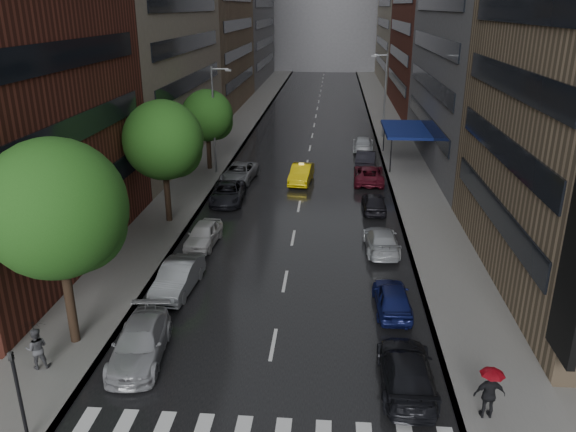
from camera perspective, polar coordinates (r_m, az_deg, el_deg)
name	(u,v)px	position (r m, az deg, el deg)	size (l,w,h in m)	color
ground	(262,406)	(21.85, -2.68, -18.69)	(220.00, 220.00, 0.00)	gray
road	(314,128)	(68.21, 2.62, 8.88)	(14.00, 140.00, 0.01)	black
sidewalk_left	(239,127)	(69.09, -4.95, 9.04)	(4.00, 140.00, 0.15)	gray
sidewalk_right	(389,129)	(68.48, 10.25, 8.69)	(4.00, 140.00, 0.15)	gray
tree_near	(56,209)	(24.17, -22.54, 0.66)	(5.72, 5.72, 9.11)	#382619
tree_mid	(163,140)	(37.43, -12.57, 7.51)	(5.20, 5.20, 8.28)	#382619
tree_far	(207,116)	(49.91, -8.22, 10.06)	(4.48, 4.48, 7.14)	#382619
taxi	(301,174)	(46.64, 1.36, 4.32)	(1.61, 4.61, 1.52)	yellow
parked_cars_left	(211,222)	(36.60, -7.87, -0.59)	(2.94, 30.69, 1.51)	#97979C
parked_cars_right	(374,201)	(40.54, 8.73, 1.49)	(2.56, 43.04, 1.60)	black
ped_black_umbrella	(35,341)	(24.86, -24.28, -11.49)	(1.03, 0.98, 2.09)	#494A4E
ped_red_umbrella	(490,389)	(21.60, 19.86, -16.18)	(1.13, 0.82, 2.01)	black
traffic_light	(18,388)	(20.89, -25.75, -15.49)	(0.18, 0.15, 3.45)	black
street_lamp_left	(215,118)	(48.65, -7.47, 9.84)	(1.74, 0.22, 9.00)	gray
street_lamp_right	(384,94)	(62.63, 9.75, 12.10)	(1.74, 0.22, 9.00)	gray
awning	(406,130)	(53.26, 11.85, 8.58)	(4.00, 8.00, 3.12)	navy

